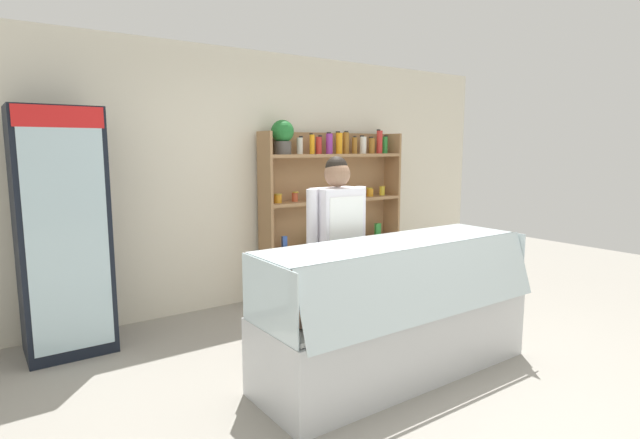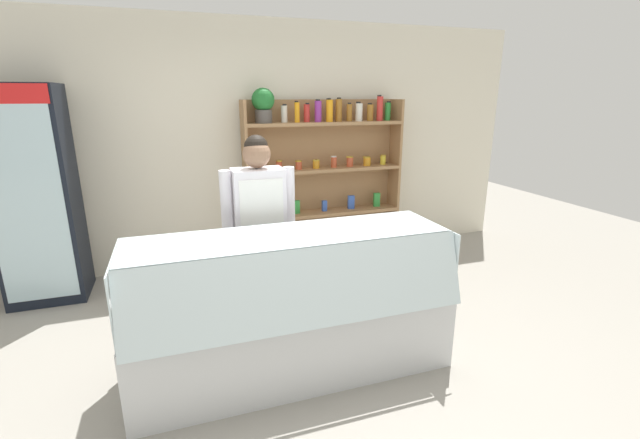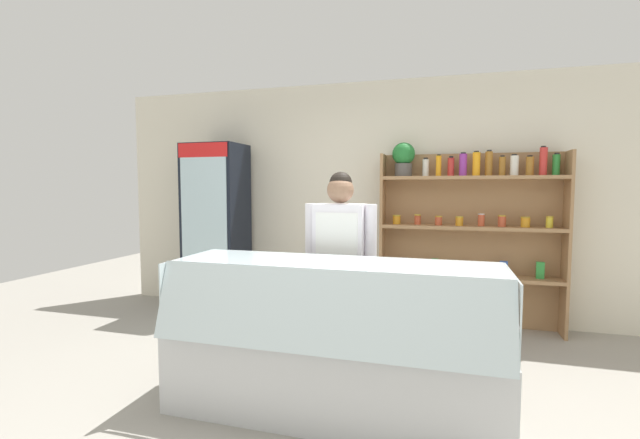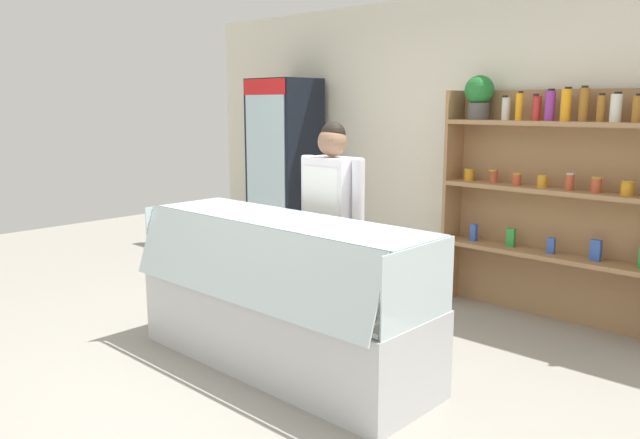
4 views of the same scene
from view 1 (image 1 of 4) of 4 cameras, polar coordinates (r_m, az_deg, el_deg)
name	(u,v)px [view 1 (image 1 of 4)]	position (r m, az deg, el deg)	size (l,w,h in m)	color
ground_plane	(402,370)	(4.03, 9.31, -16.60)	(12.00, 12.00, 0.00)	gray
back_wall	(256,178)	(5.53, -7.29, 4.70)	(6.80, 0.10, 2.70)	silver
drinks_fridge	(62,233)	(4.55, -27.36, -1.34)	(0.66, 0.56, 2.00)	black
shelving_unit	(328,197)	(5.81, 0.92, 2.56)	(1.85, 0.29, 1.98)	#9E754C
deli_display_case	(396,333)	(3.85, 8.66, -12.75)	(2.18, 0.78, 1.01)	silver
shop_clerk	(337,238)	(4.07, 1.98, -2.18)	(0.58, 0.25, 1.62)	#2D2D38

